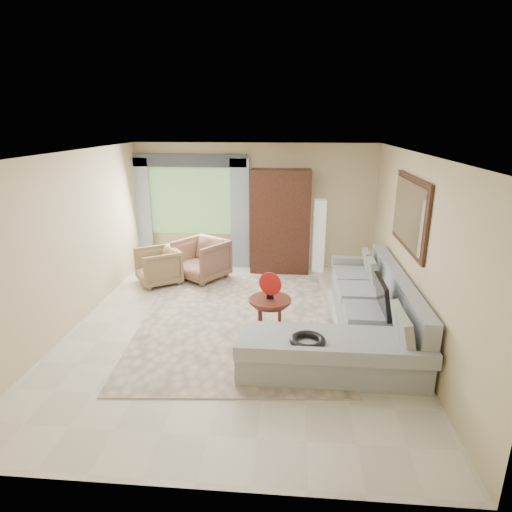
# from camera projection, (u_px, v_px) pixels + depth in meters

# --- Properties ---
(ground) EXTENTS (6.00, 6.00, 0.00)m
(ground) POSITION_uv_depth(u_px,v_px,m) (238.00, 328.00, 6.52)
(ground) COLOR silver
(ground) RESTS_ON ground
(area_rug) EXTENTS (3.29, 4.21, 0.02)m
(area_rug) POSITION_uv_depth(u_px,v_px,m) (238.00, 320.00, 6.74)
(area_rug) COLOR beige
(area_rug) RESTS_ON ground
(sectional_sofa) EXTENTS (2.30, 3.46, 0.90)m
(sectional_sofa) POSITION_uv_depth(u_px,v_px,m) (359.00, 321.00, 6.12)
(sectional_sofa) COLOR #A7ACB0
(sectional_sofa) RESTS_ON ground
(tv_screen) EXTENTS (0.14, 0.74, 0.48)m
(tv_screen) POSITION_uv_depth(u_px,v_px,m) (383.00, 296.00, 5.87)
(tv_screen) COLOR black
(tv_screen) RESTS_ON sectional_sofa
(garden_hose) EXTENTS (0.43, 0.43, 0.09)m
(garden_hose) POSITION_uv_depth(u_px,v_px,m) (308.00, 341.00, 5.03)
(garden_hose) COLOR black
(garden_hose) RESTS_ON sectional_sofa
(coffee_table) EXTENTS (0.60, 0.60, 0.60)m
(coffee_table) POSITION_uv_depth(u_px,v_px,m) (270.00, 317.00, 6.15)
(coffee_table) COLOR #472013
(coffee_table) RESTS_ON ground
(red_disc) EXTENTS (0.32, 0.15, 0.34)m
(red_disc) POSITION_uv_depth(u_px,v_px,m) (270.00, 284.00, 6.00)
(red_disc) COLOR #B71512
(red_disc) RESTS_ON coffee_table
(armchair_left) EXTENTS (1.05, 1.04, 0.70)m
(armchair_left) POSITION_uv_depth(u_px,v_px,m) (158.00, 266.00, 8.20)
(armchair_left) COLOR olive
(armchair_left) RESTS_ON ground
(armchair_right) EXTENTS (1.21, 1.21, 0.80)m
(armchair_right) POSITION_uv_depth(u_px,v_px,m) (202.00, 260.00, 8.44)
(armchair_right) COLOR #9C6A55
(armchair_right) RESTS_ON ground
(potted_plant) EXTENTS (0.59, 0.54, 0.55)m
(potted_plant) POSITION_uv_depth(u_px,v_px,m) (158.00, 255.00, 9.15)
(potted_plant) COLOR #999999
(potted_plant) RESTS_ON ground
(armoire) EXTENTS (1.20, 0.55, 2.10)m
(armoire) POSITION_uv_depth(u_px,v_px,m) (280.00, 222.00, 8.74)
(armoire) COLOR black
(armoire) RESTS_ON ground
(floor_lamp) EXTENTS (0.24, 0.24, 1.50)m
(floor_lamp) POSITION_uv_depth(u_px,v_px,m) (319.00, 236.00, 8.82)
(floor_lamp) COLOR silver
(floor_lamp) RESTS_ON ground
(window) EXTENTS (1.80, 0.04, 1.40)m
(window) POSITION_uv_depth(u_px,v_px,m) (191.00, 201.00, 9.02)
(window) COLOR #669E59
(window) RESTS_ON wall_back
(curtain_left) EXTENTS (0.40, 0.08, 2.30)m
(curtain_left) POSITION_uv_depth(u_px,v_px,m) (142.00, 213.00, 9.10)
(curtain_left) COLOR #9EB7CC
(curtain_left) RESTS_ON ground
(curtain_right) EXTENTS (0.40, 0.08, 2.30)m
(curtain_right) POSITION_uv_depth(u_px,v_px,m) (240.00, 214.00, 8.93)
(curtain_right) COLOR #9EB7CC
(curtain_right) RESTS_ON ground
(valance) EXTENTS (2.40, 0.12, 0.26)m
(valance) POSITION_uv_depth(u_px,v_px,m) (188.00, 160.00, 8.70)
(valance) COLOR #1E232D
(valance) RESTS_ON wall_back
(wall_mirror) EXTENTS (0.05, 1.70, 1.05)m
(wall_mirror) POSITION_uv_depth(u_px,v_px,m) (410.00, 213.00, 6.12)
(wall_mirror) COLOR black
(wall_mirror) RESTS_ON wall_right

